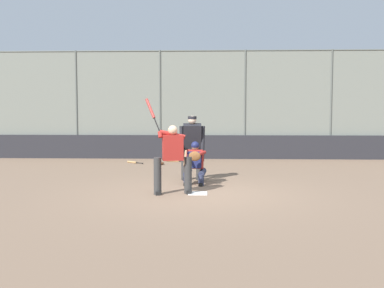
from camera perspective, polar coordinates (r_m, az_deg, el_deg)
The scene contains 11 objects.
ground_plane at distance 10.21m, azimuth 0.73°, elevation -6.32°, with size 160.00×160.00×0.00m, color #7A604C.
home_plate_marker at distance 10.21m, azimuth 0.73°, elevation -6.28°, with size 0.43×0.43×0.01m, color white.
backstop_fence at distance 17.44m, azimuth 1.34°, elevation 5.31°, with size 16.50×0.08×4.19m.
padding_wall at distance 17.39m, azimuth 1.33°, elevation -0.38°, with size 16.10×0.18×0.91m, color #28282D.
bleachers_beyond at distance 19.75m, azimuth 8.20°, elevation -0.07°, with size 11.50×1.95×1.16m.
batter_at_plate at distance 10.06m, azimuth -2.52°, elevation -1.62°, with size 1.09×0.58×2.15m.
catcher_behind_plate at distance 11.34m, azimuth 0.35°, elevation -2.36°, with size 0.59×0.72×1.09m.
umpire_home at distance 12.01m, azimuth 0.03°, elevation -0.22°, with size 0.70×0.45×1.73m.
spare_bat_near_backstop at distance 16.10m, azimuth -7.46°, elevation -2.31°, with size 0.65×0.55×0.07m.
spare_bat_by_padding at distance 16.36m, azimuth -2.23°, elevation -2.17°, with size 0.81×0.25×0.07m.
fielding_glove_on_dirt at distance 15.49m, azimuth -4.17°, elevation -2.46°, with size 0.31×0.24×0.11m.
Camera 1 is at (-0.25, 10.03, 1.89)m, focal length 42.00 mm.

